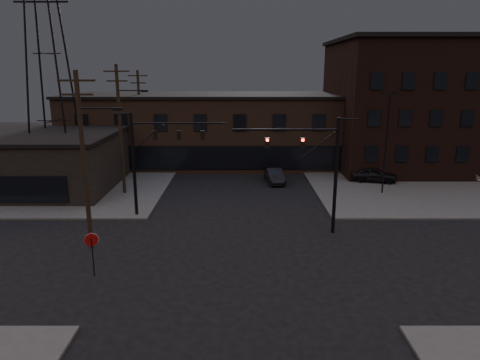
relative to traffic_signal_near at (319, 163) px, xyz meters
name	(u,v)px	position (x,y,z in m)	size (l,w,h in m)	color
ground	(240,260)	(-5.36, -4.50, -4.93)	(140.00, 140.00, 0.00)	black
sidewalk_ne	(440,173)	(16.64, 17.50, -4.86)	(30.00, 30.00, 0.15)	#474744
sidewalk_nw	(39,173)	(-27.36, 17.50, -4.86)	(30.00, 30.00, 0.15)	#474744
building_row	(240,130)	(-5.36, 23.50, -0.93)	(40.00, 12.00, 8.00)	#4A3427
building_right	(432,106)	(16.64, 21.50, 2.07)	(22.00, 16.00, 14.00)	black
building_left	(28,163)	(-25.36, 11.50, -2.43)	(16.00, 12.00, 5.00)	black
traffic_signal_near	(319,163)	(0.00, 0.00, 0.00)	(7.12, 0.24, 8.00)	black
traffic_signal_far	(150,152)	(-12.07, 3.50, 0.08)	(7.12, 0.24, 8.00)	black
stop_sign	(92,244)	(-13.36, -6.49, -3.09)	(0.72, 0.33, 2.48)	black
utility_pole_near	(84,157)	(-14.79, -2.50, 0.94)	(3.70, 0.28, 11.00)	black
utility_pole_mid	(121,127)	(-15.79, 9.50, 1.19)	(3.70, 0.28, 11.50)	black
utility_pole_far	(140,117)	(-16.86, 21.50, 0.85)	(2.20, 0.28, 11.00)	black
transmission_tower	(47,53)	(-23.36, 13.50, 7.57)	(7.00, 7.00, 25.00)	black
lot_light_a	(387,134)	(7.64, 9.50, 0.58)	(1.50, 0.28, 9.14)	black
lot_light_b	(430,127)	(13.64, 14.50, 0.58)	(1.50, 0.28, 9.14)	black
parked_car_lot_a	(374,174)	(8.05, 13.51, -4.02)	(1.80, 4.46, 1.52)	black
parked_car_lot_b	(456,171)	(17.12, 15.14, -4.07)	(2.00, 4.92, 1.43)	silver
car_crossing	(274,176)	(-1.87, 13.74, -4.21)	(1.52, 4.36, 1.44)	black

